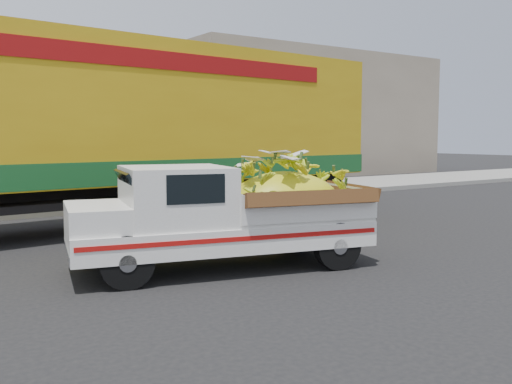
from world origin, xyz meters
TOP-DOWN VIEW (x-y plane):
  - ground at (0.00, 0.00)m, footprint 100.00×100.00m
  - curb at (0.00, 6.55)m, footprint 60.00×0.25m
  - sidewalk at (0.00, 8.65)m, footprint 60.00×4.00m
  - building_right at (14.00, 15.55)m, footprint 14.00×6.00m
  - pickup_truck at (0.00, -0.48)m, footprint 4.45×2.46m
  - semi_trailer at (0.25, 4.10)m, footprint 12.04×3.62m

SIDE VIEW (x-z plane):
  - ground at x=0.00m, z-range 0.00..0.00m
  - sidewalk at x=0.00m, z-range 0.00..0.14m
  - curb at x=0.00m, z-range 0.00..0.15m
  - pickup_truck at x=0.00m, z-range 0.06..1.53m
  - semi_trailer at x=0.25m, z-range 0.22..4.02m
  - building_right at x=14.00m, z-range 0.00..6.00m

